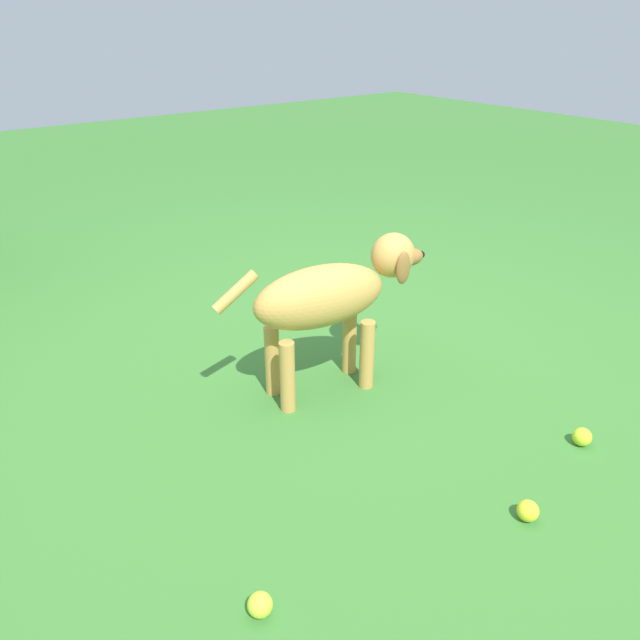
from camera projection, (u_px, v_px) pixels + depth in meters
name	position (u px, v px, depth m)	size (l,w,h in m)	color
ground	(346.00, 358.00, 2.76)	(14.00, 14.00, 0.00)	#38722D
dog	(332.00, 296.00, 2.38)	(0.89, 0.30, 0.61)	#C69347
tennis_ball_0	(260.00, 605.00, 1.58)	(0.07, 0.07, 0.07)	#BFDD35
tennis_ball_1	(582.00, 437.00, 2.20)	(0.07, 0.07, 0.07)	#C0DF2A
tennis_ball_2	(528.00, 511.00, 1.88)	(0.07, 0.07, 0.07)	yellow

